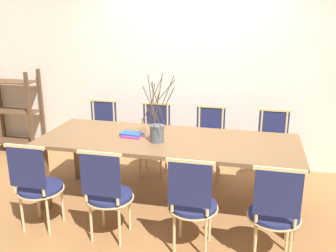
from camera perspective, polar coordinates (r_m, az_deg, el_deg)
ground_plane at (r=4.39m, az=0.00°, el=-11.62°), size 16.00×16.00×0.00m
wall_rear at (r=5.21m, az=3.56°, el=11.43°), size 12.00×0.06×3.20m
dining_table at (r=4.10m, az=0.00°, el=-3.15°), size 2.81×1.03×0.77m
chair_near_leftend at (r=3.89m, az=-19.34°, el=-8.32°), size 0.46×0.46×0.94m
chair_near_left at (r=3.57m, az=-9.24°, el=-9.88°), size 0.46×0.46×0.94m
chair_near_center at (r=3.37m, az=3.70°, el=-11.42°), size 0.46×0.46×0.94m
chair_near_right at (r=3.34m, az=15.97°, el=-12.35°), size 0.46×0.46×0.94m
chair_far_leftend at (r=5.26m, az=-10.21°, el=-1.04°), size 0.46×0.46×0.94m
chair_far_left at (r=5.01m, az=-2.12°, el=-1.69°), size 0.46×0.46×0.94m
chair_far_center at (r=4.87m, az=6.23°, el=-2.32°), size 0.46×0.46×0.94m
chair_far_right at (r=4.85m, az=15.62°, el=-2.97°), size 0.46×0.46×0.94m
vase_centerpiece at (r=3.97m, az=-1.69°, el=-0.78°), size 0.40×0.35×0.73m
book_stack at (r=4.20m, az=-5.51°, el=-1.29°), size 0.25×0.21×0.04m
shelving_rack at (r=6.21m, az=-22.30°, el=2.04°), size 0.77×0.37×1.28m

